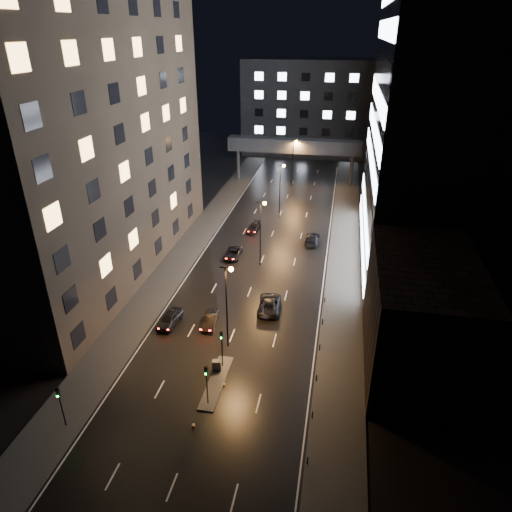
# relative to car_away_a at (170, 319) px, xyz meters

# --- Properties ---
(ground) EXTENTS (160.00, 160.00, 0.00)m
(ground) POSITION_rel_car_away_a_xyz_m (7.92, 29.21, -0.78)
(ground) COLOR black
(ground) RESTS_ON ground
(sidewalk_left) EXTENTS (5.00, 110.00, 0.15)m
(sidewalk_left) POSITION_rel_car_away_a_xyz_m (-4.58, 24.21, -0.71)
(sidewalk_left) COLOR #383533
(sidewalk_left) RESTS_ON ground
(sidewalk_right) EXTENTS (5.00, 110.00, 0.15)m
(sidewalk_right) POSITION_rel_car_away_a_xyz_m (20.42, 24.21, -0.71)
(sidewalk_right) COLOR #383533
(sidewalk_right) RESTS_ON ground
(building_left) EXTENTS (15.00, 48.00, 40.00)m
(building_left) POSITION_rel_car_away_a_xyz_m (-14.58, 13.21, 19.22)
(building_left) COLOR #2D2319
(building_left) RESTS_ON ground
(building_right_low) EXTENTS (10.00, 18.00, 12.00)m
(building_right_low) POSITION_rel_car_away_a_xyz_m (27.92, -1.79, 5.22)
(building_right_low) COLOR black
(building_right_low) RESTS_ON ground
(building_right_glass) EXTENTS (20.00, 36.00, 45.00)m
(building_right_glass) POSITION_rel_car_away_a_xyz_m (32.92, 25.21, 21.72)
(building_right_glass) COLOR black
(building_right_glass) RESTS_ON ground
(building_far) EXTENTS (34.00, 14.00, 25.00)m
(building_far) POSITION_rel_car_away_a_xyz_m (7.92, 87.21, 11.72)
(building_far) COLOR #333335
(building_far) RESTS_ON ground
(skybridge) EXTENTS (30.00, 3.00, 10.00)m
(skybridge) POSITION_rel_car_away_a_xyz_m (7.92, 59.21, 7.56)
(skybridge) COLOR #333335
(skybridge) RESTS_ON ground
(median_island) EXTENTS (1.60, 8.00, 0.15)m
(median_island) POSITION_rel_car_away_a_xyz_m (8.22, -8.79, -0.71)
(median_island) COLOR #383533
(median_island) RESTS_ON ground
(traffic_signal_near) EXTENTS (0.28, 0.34, 4.40)m
(traffic_signal_near) POSITION_rel_car_away_a_xyz_m (8.22, -6.30, 2.31)
(traffic_signal_near) COLOR black
(traffic_signal_near) RESTS_ON median_island
(traffic_signal_far) EXTENTS (0.28, 0.34, 4.40)m
(traffic_signal_far) POSITION_rel_car_away_a_xyz_m (8.22, -11.80, 2.31)
(traffic_signal_far) COLOR black
(traffic_signal_far) RESTS_ON median_island
(traffic_signal_corner) EXTENTS (0.28, 0.34, 4.40)m
(traffic_signal_corner) POSITION_rel_car_away_a_xyz_m (-3.58, -16.80, 2.16)
(traffic_signal_corner) COLOR black
(traffic_signal_corner) RESTS_ON ground
(bollard_row) EXTENTS (0.12, 25.12, 0.90)m
(bollard_row) POSITION_rel_car_away_a_xyz_m (18.12, -4.29, -0.33)
(bollard_row) COLOR black
(bollard_row) RESTS_ON ground
(streetlight_near) EXTENTS (1.45, 0.50, 10.15)m
(streetlight_near) POSITION_rel_car_away_a_xyz_m (8.08, -2.79, 5.72)
(streetlight_near) COLOR black
(streetlight_near) RESTS_ON ground
(streetlight_mid_a) EXTENTS (1.45, 0.50, 10.15)m
(streetlight_mid_a) POSITION_rel_car_away_a_xyz_m (8.08, 17.21, 5.72)
(streetlight_mid_a) COLOR black
(streetlight_mid_a) RESTS_ON ground
(streetlight_mid_b) EXTENTS (1.45, 0.50, 10.15)m
(streetlight_mid_b) POSITION_rel_car_away_a_xyz_m (8.08, 37.21, 5.72)
(streetlight_mid_b) COLOR black
(streetlight_mid_b) RESTS_ON ground
(streetlight_far) EXTENTS (1.45, 0.50, 10.15)m
(streetlight_far) POSITION_rel_car_away_a_xyz_m (8.08, 57.21, 5.72)
(streetlight_far) COLOR black
(streetlight_far) RESTS_ON ground
(car_away_a) EXTENTS (2.33, 4.76, 1.56)m
(car_away_a) POSITION_rel_car_away_a_xyz_m (0.00, 0.00, 0.00)
(car_away_a) COLOR black
(car_away_a) RESTS_ON ground
(car_away_b) EXTENTS (1.79, 4.24, 1.36)m
(car_away_b) POSITION_rel_car_away_a_xyz_m (4.85, 0.77, -0.10)
(car_away_b) COLOR black
(car_away_b) RESTS_ON ground
(car_away_c) EXTENTS (2.28, 4.85, 1.34)m
(car_away_c) POSITION_rel_car_away_a_xyz_m (3.27, 19.00, -0.11)
(car_away_c) COLOR black
(car_away_c) RESTS_ON ground
(car_away_d) EXTENTS (2.26, 4.65, 1.30)m
(car_away_d) POSITION_rel_car_away_a_xyz_m (4.51, 29.70, -0.13)
(car_away_d) COLOR black
(car_away_d) RESTS_ON ground
(car_toward_a) EXTENTS (3.11, 6.01, 1.62)m
(car_toward_a) POSITION_rel_car_away_a_xyz_m (11.27, 5.52, 0.03)
(car_toward_a) COLOR black
(car_toward_a) RESTS_ON ground
(car_toward_b) EXTENTS (2.30, 5.33, 1.53)m
(car_toward_b) POSITION_rel_car_away_a_xyz_m (14.99, 26.70, -0.02)
(car_toward_b) COLOR black
(car_toward_b) RESTS_ON ground
(utility_cabinet) EXTENTS (0.94, 0.66, 1.18)m
(utility_cabinet) POSITION_rel_car_away_a_xyz_m (7.82, -7.08, -0.04)
(utility_cabinet) COLOR #4A4A4C
(utility_cabinet) RESTS_ON median_island
(cone_a) EXTENTS (0.41, 0.41, 0.54)m
(cone_a) POSITION_rel_car_away_a_xyz_m (7.75, -14.77, -0.51)
(cone_a) COLOR orange
(cone_a) RESTS_ON ground
(cone_b) EXTENTS (0.42, 0.42, 0.47)m
(cone_b) POSITION_rel_car_away_a_xyz_m (9.11, -9.14, -0.55)
(cone_b) COLOR #D5600B
(cone_b) RESTS_ON ground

